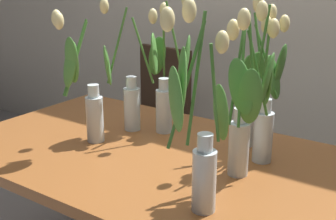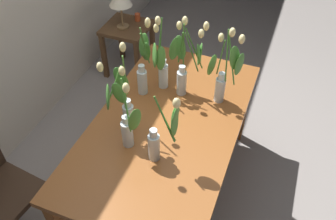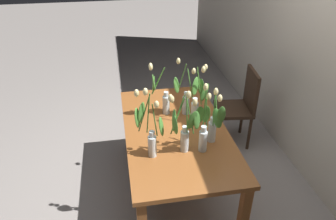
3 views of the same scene
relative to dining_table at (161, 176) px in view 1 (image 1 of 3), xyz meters
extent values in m
cube|color=brown|center=(0.00, 0.00, 0.07)|extent=(1.60, 0.90, 0.04)
cube|color=brown|center=(-0.74, 0.39, -0.30)|extent=(0.07, 0.07, 0.70)
cylinder|color=silver|center=(0.31, 0.01, 0.18)|extent=(0.07, 0.07, 0.18)
cylinder|color=silver|center=(0.31, 0.01, 0.30)|extent=(0.04, 0.04, 0.05)
cylinder|color=silver|center=(0.31, 0.01, 0.15)|extent=(0.06, 0.06, 0.11)
cylinder|color=#3D752D|center=(0.33, 0.01, 0.46)|extent=(0.05, 0.02, 0.33)
ellipsoid|color=#F4E093|center=(0.35, 0.02, 0.63)|extent=(0.04, 0.04, 0.06)
ellipsoid|color=#427F33|center=(0.37, 0.05, 0.42)|extent=(0.05, 0.11, 0.18)
cylinder|color=#3D752D|center=(0.31, -0.05, 0.44)|extent=(0.02, 0.10, 0.28)
ellipsoid|color=#F4E093|center=(0.32, -0.10, 0.58)|extent=(0.04, 0.04, 0.06)
ellipsoid|color=#427F33|center=(0.35, -0.09, 0.42)|extent=(0.12, 0.05, 0.18)
cylinder|color=#3D752D|center=(0.34, 0.04, 0.43)|extent=(0.07, 0.05, 0.27)
ellipsoid|color=#F4E093|center=(0.38, 0.06, 0.57)|extent=(0.04, 0.04, 0.06)
ellipsoid|color=#427F33|center=(0.36, 0.09, 0.40)|extent=(0.08, 0.09, 0.18)
cylinder|color=#3D752D|center=(0.33, -0.06, 0.45)|extent=(0.06, 0.12, 0.30)
ellipsoid|color=#F4E093|center=(0.36, -0.12, 0.61)|extent=(0.04, 0.04, 0.06)
ellipsoid|color=#427F33|center=(0.38, -0.08, 0.39)|extent=(0.08, 0.06, 0.17)
cylinder|color=silver|center=(0.33, -0.25, 0.18)|extent=(0.07, 0.07, 0.18)
cylinder|color=silver|center=(0.33, -0.25, 0.30)|extent=(0.04, 0.04, 0.05)
cylinder|color=silver|center=(0.33, -0.25, 0.15)|extent=(0.06, 0.06, 0.11)
cylinder|color=#3D752D|center=(0.30, -0.30, 0.46)|extent=(0.06, 0.09, 0.33)
ellipsoid|color=#F4E093|center=(0.27, -0.35, 0.63)|extent=(0.04, 0.04, 0.06)
ellipsoid|color=#4C8E38|center=(0.30, -0.35, 0.44)|extent=(0.08, 0.07, 0.17)
cylinder|color=#3D752D|center=(0.31, -0.27, 0.47)|extent=(0.04, 0.04, 0.35)
ellipsoid|color=#F4E093|center=(0.29, -0.29, 0.65)|extent=(0.04, 0.04, 0.06)
ellipsoid|color=#4C8E38|center=(0.30, -0.32, 0.48)|extent=(0.07, 0.09, 0.18)
cylinder|color=#3D752D|center=(0.34, -0.23, 0.43)|extent=(0.02, 0.04, 0.27)
ellipsoid|color=#F4E093|center=(0.35, -0.21, 0.56)|extent=(0.04, 0.04, 0.06)
ellipsoid|color=#4C8E38|center=(0.33, -0.18, 0.36)|extent=(0.07, 0.07, 0.17)
cylinder|color=silver|center=(-0.29, -0.04, 0.18)|extent=(0.07, 0.07, 0.18)
cylinder|color=silver|center=(-0.29, -0.04, 0.30)|extent=(0.04, 0.04, 0.05)
cylinder|color=silver|center=(-0.29, -0.04, 0.15)|extent=(0.06, 0.06, 0.11)
cylinder|color=#478433|center=(-0.30, -0.11, 0.44)|extent=(0.03, 0.12, 0.27)
ellipsoid|color=#F4E093|center=(-0.31, -0.17, 0.58)|extent=(0.04, 0.04, 0.06)
ellipsoid|color=#4C8E38|center=(-0.28, -0.15, 0.42)|extent=(0.11, 0.04, 0.18)
cylinder|color=#478433|center=(-0.30, -0.11, 0.43)|extent=(0.02, 0.12, 0.26)
ellipsoid|color=#F4E093|center=(-0.30, -0.17, 0.57)|extent=(0.04, 0.04, 0.06)
ellipsoid|color=#4C8E38|center=(-0.27, -0.15, 0.44)|extent=(0.09, 0.05, 0.18)
cylinder|color=silver|center=(-0.12, 0.20, 0.18)|extent=(0.07, 0.07, 0.18)
cylinder|color=silver|center=(-0.12, 0.20, 0.30)|extent=(0.04, 0.04, 0.05)
cylinder|color=silver|center=(-0.12, 0.20, 0.15)|extent=(0.06, 0.06, 0.11)
cylinder|color=#478433|center=(-0.08, 0.22, 0.46)|extent=(0.08, 0.04, 0.33)
ellipsoid|color=#F4E093|center=(-0.05, 0.24, 0.63)|extent=(0.04, 0.04, 0.06)
ellipsoid|color=#427F33|center=(-0.06, 0.26, 0.41)|extent=(0.06, 0.12, 0.18)
cylinder|color=#478433|center=(-0.16, 0.25, 0.44)|extent=(0.07, 0.10, 0.28)
ellipsoid|color=#F4E093|center=(-0.19, 0.30, 0.58)|extent=(0.04, 0.04, 0.06)
ellipsoid|color=#427F33|center=(-0.21, 0.27, 0.39)|extent=(0.10, 0.06, 0.18)
cylinder|color=silver|center=(0.22, 0.26, 0.18)|extent=(0.07, 0.07, 0.18)
cylinder|color=silver|center=(0.22, 0.26, 0.30)|extent=(0.04, 0.04, 0.05)
cylinder|color=silver|center=(0.22, 0.26, 0.15)|extent=(0.06, 0.06, 0.11)
cylinder|color=#3D752D|center=(0.26, 0.25, 0.45)|extent=(0.08, 0.03, 0.30)
ellipsoid|color=#F4E093|center=(0.30, 0.24, 0.60)|extent=(0.04, 0.04, 0.06)
ellipsoid|color=#427F33|center=(0.31, 0.27, 0.37)|extent=(0.07, 0.10, 0.18)
cylinder|color=#3D752D|center=(0.28, 0.26, 0.43)|extent=(0.11, 0.01, 0.26)
ellipsoid|color=#F4E093|center=(0.34, 0.26, 0.56)|extent=(0.04, 0.04, 0.06)
ellipsoid|color=#427F33|center=(0.32, 0.29, 0.41)|extent=(0.05, 0.08, 0.17)
cylinder|color=silver|center=(0.33, 0.15, 0.18)|extent=(0.07, 0.07, 0.18)
cylinder|color=silver|center=(0.33, 0.15, 0.30)|extent=(0.04, 0.04, 0.05)
cylinder|color=silver|center=(0.33, 0.15, 0.15)|extent=(0.06, 0.06, 0.11)
cylinder|color=#3D752D|center=(0.31, 0.17, 0.43)|extent=(0.03, 0.03, 0.27)
ellipsoid|color=#F4E093|center=(0.30, 0.19, 0.57)|extent=(0.04, 0.04, 0.06)
ellipsoid|color=#4C8E38|center=(0.26, 0.19, 0.39)|extent=(0.10, 0.07, 0.18)
cylinder|color=#3D752D|center=(0.30, 0.16, 0.46)|extent=(0.05, 0.02, 0.34)
ellipsoid|color=#F4E093|center=(0.28, 0.16, 0.64)|extent=(0.04, 0.04, 0.06)
ellipsoid|color=#4C8E38|center=(0.25, 0.14, 0.38)|extent=(0.06, 0.08, 0.17)
cylinder|color=silver|center=(-0.25, 0.15, 0.18)|extent=(0.07, 0.07, 0.18)
cylinder|color=silver|center=(-0.25, 0.15, 0.30)|extent=(0.04, 0.04, 0.05)
cylinder|color=silver|center=(-0.25, 0.15, 0.15)|extent=(0.06, 0.06, 0.11)
cylinder|color=#478433|center=(-0.29, 0.11, 0.45)|extent=(0.07, 0.07, 0.31)
ellipsoid|color=#F4E093|center=(-0.32, 0.08, 0.61)|extent=(0.04, 0.04, 0.06)
ellipsoid|color=#4C8E38|center=(-0.30, 0.06, 0.38)|extent=(0.07, 0.10, 0.18)
cylinder|color=#478433|center=(-0.21, 0.17, 0.43)|extent=(0.08, 0.04, 0.27)
ellipsoid|color=#F4E093|center=(-0.17, 0.19, 0.57)|extent=(0.04, 0.04, 0.06)
ellipsoid|color=#4C8E38|center=(-0.18, 0.21, 0.41)|extent=(0.08, 0.10, 0.18)
cube|color=#382619|center=(-0.70, 0.83, -0.20)|extent=(0.44, 0.44, 0.04)
cylinder|color=#382619|center=(-0.55, 0.64, -0.43)|extent=(0.04, 0.04, 0.43)
cylinder|color=#382619|center=(-0.89, 0.68, -0.43)|extent=(0.04, 0.04, 0.43)
cylinder|color=#382619|center=(-0.51, 0.98, -0.43)|extent=(0.04, 0.04, 0.43)
cylinder|color=#382619|center=(-0.85, 1.02, -0.43)|extent=(0.04, 0.04, 0.43)
cube|color=#382619|center=(-0.68, 1.01, 0.05)|extent=(0.40, 0.08, 0.46)
camera|label=1|loc=(0.86, -1.21, 0.74)|focal=46.81mm
camera|label=2|loc=(-1.45, -0.57, 1.68)|focal=37.26mm
camera|label=3|loc=(2.30, -0.48, 1.69)|focal=34.06mm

